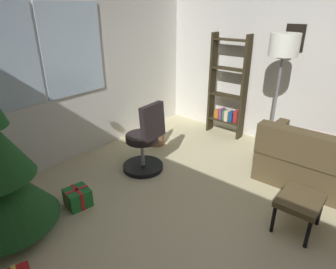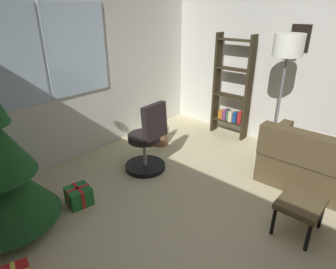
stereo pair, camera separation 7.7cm
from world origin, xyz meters
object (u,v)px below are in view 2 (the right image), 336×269
Objects in this scene: office_chair at (147,145)px; bookshelf at (232,93)px; gift_box_green at (79,196)px; floor_lamp at (287,55)px; potted_plant at (158,129)px; footstool at (301,205)px.

office_chair is 0.57× the size of bookshelf.
gift_box_green is 3.06m from floor_lamp.
gift_box_green is at bearing -166.79° from potted_plant.
office_chair is at bearing -146.08° from potted_plant.
bookshelf is 0.95× the size of floor_lamp.
potted_plant is at bearing 33.92° from office_chair.
footstool is at bearing -85.91° from office_chair.
footstool is 1.89m from floor_lamp.
bookshelf is at bearing -5.05° from gift_box_green.
office_chair is at bearing -2.58° from gift_box_green.
office_chair is 1.59× the size of potted_plant.
bookshelf reaches higher than footstool.
floor_lamp reaches higher than bookshelf.
floor_lamp is at bearing -41.18° from office_chair.
gift_box_green is (-1.21, 2.02, -0.21)m from footstool.
bookshelf is 1.32m from floor_lamp.
footstool is 0.48× the size of office_chair.
office_chair is at bearing 94.09° from footstool.
potted_plant is (-1.12, 0.66, -0.50)m from bookshelf.
bookshelf reaches higher than potted_plant.
gift_box_green is at bearing 120.77° from footstool.
footstool is at bearing -133.12° from bookshelf.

